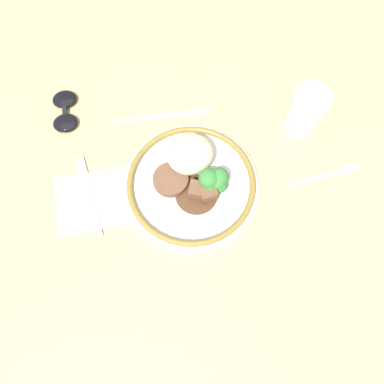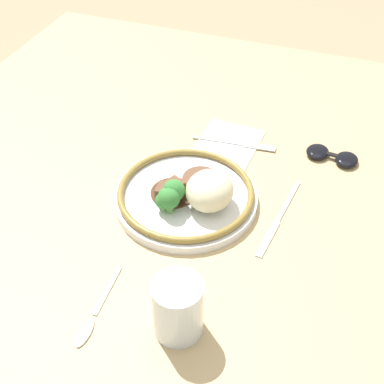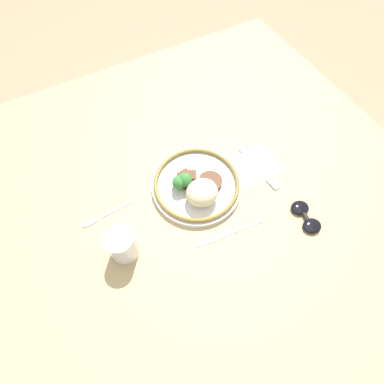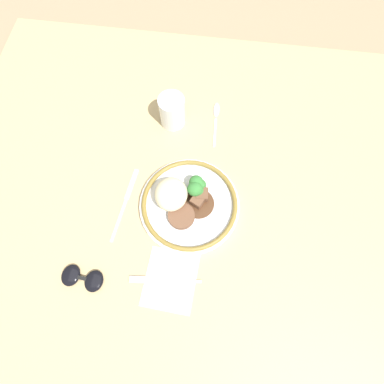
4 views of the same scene
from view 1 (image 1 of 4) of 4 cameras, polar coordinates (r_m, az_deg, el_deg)
ground_plane at (r=0.77m, az=-2.48°, el=1.08°), size 8.00×8.00×0.00m
dining_table at (r=0.75m, az=-2.55°, el=1.66°), size 1.24×1.29×0.04m
napkin at (r=0.74m, az=-14.86°, el=-1.22°), size 0.15×0.13×0.00m
plate at (r=0.71m, az=0.12°, el=1.97°), size 0.26×0.26×0.08m
juice_glass at (r=0.78m, az=16.88°, el=11.54°), size 0.07×0.07×0.09m
fork at (r=0.75m, az=-15.62°, el=0.76°), size 0.03×0.17×0.00m
knife at (r=0.80m, az=-3.78°, el=11.53°), size 0.21×0.03×0.00m
spoon at (r=0.79m, az=21.34°, el=2.90°), size 0.15×0.02×0.01m
sunglasses at (r=0.84m, az=-18.79°, el=11.61°), size 0.06×0.11×0.02m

